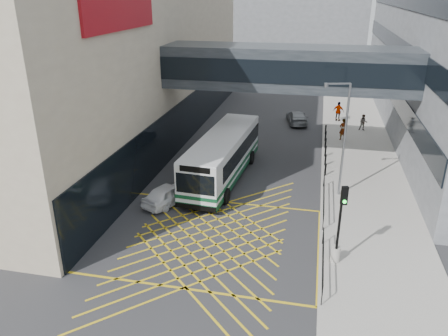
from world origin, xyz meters
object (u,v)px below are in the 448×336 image
Objects in this scene: pedestrian_a at (343,129)px; litter_bin at (335,254)px; car_white at (169,193)px; car_dark at (226,144)px; traffic_light at (341,214)px; car_silver at (297,117)px; pedestrian_b at (363,123)px; street_lamp at (342,134)px; pedestrian_c at (338,112)px; bus at (223,155)px.

litter_bin is at bearing 61.22° from pedestrian_a.
car_white is 18.79m from pedestrian_a.
car_dark is 1.07× the size of traffic_light.
car_dark is 1.05× the size of car_silver.
pedestrian_b is at bearing -147.61° from pedestrian_a.
pedestrian_b is at bearing 82.63° from litter_bin.
car_white is 10.05m from car_dark.
street_lamp reaches higher than car_dark.
litter_bin is 0.53× the size of pedestrian_b.
street_lamp is 18.18m from pedestrian_c.
car_white is 0.92× the size of car_dark.
car_dark is 2.37× the size of pedestrian_a.
pedestrian_a is at bearing 120.34° from car_silver.
car_dark is 14.34m from pedestrian_b.
car_white is 5.15× the size of litter_bin.
bus reaches higher than litter_bin.
pedestrian_b is (6.39, -1.58, 0.25)m from car_silver.
bus is at bearing 62.51° from car_silver.
traffic_light reaches higher than pedestrian_c.
pedestrian_c is at bearing -139.16° from car_dark.
bus reaches higher than car_silver.
car_white is at bearing 27.11° from pedestrian_a.
pedestrian_b is at bearing 64.45° from street_lamp.
pedestrian_b is 3.64m from pedestrian_c.
traffic_light is 23.48m from pedestrian_b.
pedestrian_a is 3.86m from pedestrian_b.
pedestrian_c is (9.36, 11.25, 0.43)m from car_dark.
pedestrian_c is (8.48, 16.46, -0.61)m from bus.
litter_bin is at bearing -95.65° from pedestrian_b.
bus is 6.10× the size of pedestrian_a.
car_white is at bearing -177.91° from street_lamp.
pedestrian_a is at bearing -161.34° from car_dark.
bus reaches higher than pedestrian_c.
street_lamp is 15.67m from pedestrian_b.
litter_bin is at bearing 84.37° from traffic_light.
pedestrian_c is at bearing 66.77° from bus.
bus is at bearing 90.23° from car_dark.
pedestrian_a reaches higher than car_dark.
pedestrian_c is (-0.24, 6.13, 0.01)m from pedestrian_a.
pedestrian_c is at bearing -94.96° from car_white.
pedestrian_b is (13.29, 18.31, 0.26)m from car_white.
car_white is 0.97× the size of car_silver.
pedestrian_a is at bearing 71.25° from street_lamp.
pedestrian_a is (11.27, 15.03, 0.46)m from car_white.
car_white is at bearing 155.79° from litter_bin.
traffic_light is 2.17× the size of pedestrian_c.
litter_bin is 23.15m from pedestrian_b.
car_dark is 11.66m from street_lamp.
traffic_light is (8.70, -14.81, 2.23)m from car_dark.
pedestrian_a is (0.95, 19.67, 0.56)m from litter_bin.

